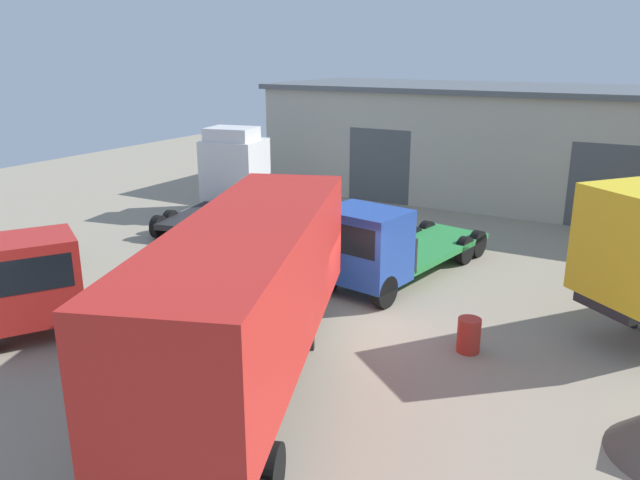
# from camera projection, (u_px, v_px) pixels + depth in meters

# --- Properties ---
(ground_plane) EXTENTS (60.00, 60.00, 0.00)m
(ground_plane) POSITION_uv_depth(u_px,v_px,m) (341.00, 328.00, 16.97)
(ground_plane) COLOR gray
(warehouse_building) EXTENTS (24.03, 8.79, 5.56)m
(warehouse_building) POSITION_uv_depth(u_px,v_px,m) (507.00, 143.00, 31.30)
(warehouse_building) COLOR #B7B2A3
(warehouse_building) RESTS_ON ground_plane
(tractor_unit_white) EXTENTS (3.65, 6.85, 3.94)m
(tractor_unit_white) POSITION_uv_depth(u_px,v_px,m) (230.00, 175.00, 28.18)
(tractor_unit_white) COLOR silver
(tractor_unit_white) RESTS_ON ground_plane
(container_trailer_white) EXTENTS (5.60, 9.81, 4.03)m
(container_trailer_white) POSITION_uv_depth(u_px,v_px,m) (249.00, 291.00, 12.63)
(container_trailer_white) COLOR red
(container_trailer_white) RESTS_ON ground_plane
(flatbed_truck_blue) EXTENTS (3.61, 7.48, 2.69)m
(flatbed_truck_blue) POSITION_uv_depth(u_px,v_px,m) (383.00, 247.00, 19.67)
(flatbed_truck_blue) COLOR #2347A3
(flatbed_truck_blue) RESTS_ON ground_plane
(flatbed_truck_red) EXTENTS (8.66, 6.66, 2.69)m
(flatbed_truck_red) POSITION_uv_depth(u_px,v_px,m) (25.00, 274.00, 17.34)
(flatbed_truck_red) COLOR red
(flatbed_truck_red) RESTS_ON ground_plane
(oil_drum) EXTENTS (0.58, 0.58, 0.88)m
(oil_drum) POSITION_uv_depth(u_px,v_px,m) (469.00, 335.00, 15.52)
(oil_drum) COLOR #B22D23
(oil_drum) RESTS_ON ground_plane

